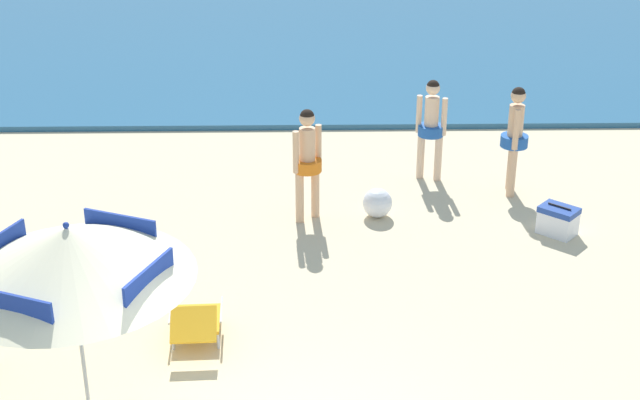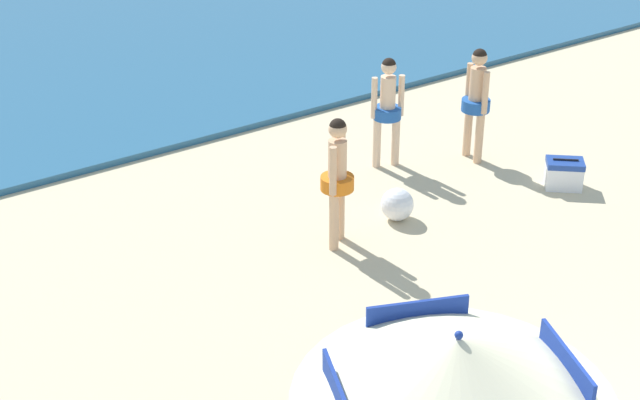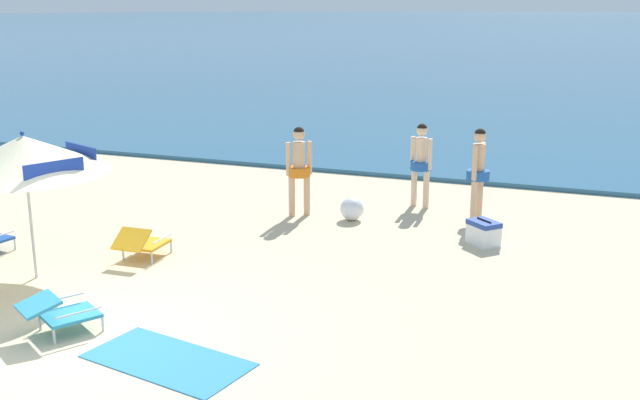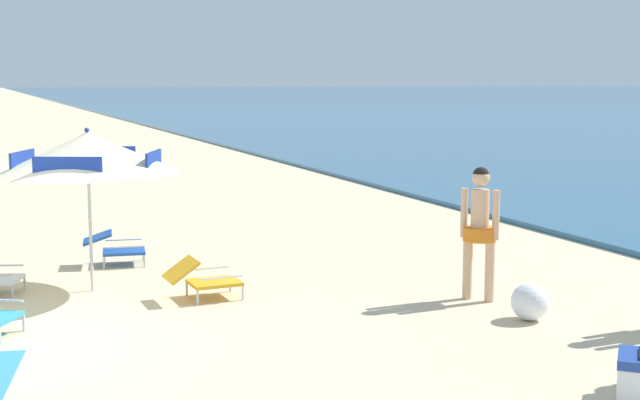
{
  "view_description": "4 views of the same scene",
  "coord_description": "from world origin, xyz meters",
  "px_view_note": "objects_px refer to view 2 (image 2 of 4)",
  "views": [
    {
      "loc": [
        0.13,
        -6.02,
        5.73
      ],
      "look_at": [
        0.32,
        3.88,
        1.18
      ],
      "focal_mm": 51.89,
      "sensor_mm": 36.0,
      "label": 1
    },
    {
      "loc": [
        -5.78,
        -2.23,
        5.75
      ],
      "look_at": [
        -0.2,
        5.64,
        0.78
      ],
      "focal_mm": 53.15,
      "sensor_mm": 36.0,
      "label": 2
    },
    {
      "loc": [
        5.32,
        -6.29,
        3.68
      ],
      "look_at": [
        1.33,
        3.91,
        0.86
      ],
      "focal_mm": 41.87,
      "sensor_mm": 36.0,
      "label": 3
    },
    {
      "loc": [
        9.15,
        0.26,
        2.65
      ],
      "look_at": [
        -0.19,
        3.89,
        1.29
      ],
      "focal_mm": 48.82,
      "sensor_mm": 36.0,
      "label": 4
    }
  ],
  "objects_px": {
    "lounge_chair_under_umbrella": "(430,399)",
    "cooler_box": "(564,174)",
    "beach_umbrella_striped_main": "(456,370)",
    "beach_ball": "(397,204)",
    "person_standing_beside": "(388,105)",
    "person_wading_in": "(337,173)",
    "person_standing_near_shore": "(476,97)"
  },
  "relations": [
    {
      "from": "person_standing_near_shore",
      "to": "beach_ball",
      "type": "distance_m",
      "value": 2.34
    },
    {
      "from": "person_standing_beside",
      "to": "cooler_box",
      "type": "xyz_separation_m",
      "value": [
        1.53,
        -1.95,
        -0.72
      ]
    },
    {
      "from": "person_standing_beside",
      "to": "beach_ball",
      "type": "distance_m",
      "value": 1.77
    },
    {
      "from": "lounge_chair_under_umbrella",
      "to": "person_wading_in",
      "type": "distance_m",
      "value": 3.44
    },
    {
      "from": "lounge_chair_under_umbrella",
      "to": "cooler_box",
      "type": "relative_size",
      "value": 1.53
    },
    {
      "from": "beach_umbrella_striped_main",
      "to": "beach_ball",
      "type": "relative_size",
      "value": 7.67
    },
    {
      "from": "beach_umbrella_striped_main",
      "to": "beach_ball",
      "type": "bearing_deg",
      "value": 54.1
    },
    {
      "from": "lounge_chair_under_umbrella",
      "to": "beach_ball",
      "type": "height_order",
      "value": "lounge_chair_under_umbrella"
    },
    {
      "from": "beach_umbrella_striped_main",
      "to": "lounge_chair_under_umbrella",
      "type": "bearing_deg",
      "value": 52.32
    },
    {
      "from": "beach_umbrella_striped_main",
      "to": "lounge_chair_under_umbrella",
      "type": "height_order",
      "value": "beach_umbrella_striped_main"
    },
    {
      "from": "beach_umbrella_striped_main",
      "to": "lounge_chair_under_umbrella",
      "type": "xyz_separation_m",
      "value": [
        0.94,
        1.22,
        -1.5
      ]
    },
    {
      "from": "person_standing_near_shore",
      "to": "person_wading_in",
      "type": "xyz_separation_m",
      "value": [
        -3.06,
        -0.86,
        -0.01
      ]
    },
    {
      "from": "person_standing_beside",
      "to": "cooler_box",
      "type": "bearing_deg",
      "value": -51.96
    },
    {
      "from": "beach_umbrella_striped_main",
      "to": "person_standing_beside",
      "type": "relative_size",
      "value": 2.02
    },
    {
      "from": "lounge_chair_under_umbrella",
      "to": "person_standing_near_shore",
      "type": "height_order",
      "value": "person_standing_near_shore"
    },
    {
      "from": "beach_umbrella_striped_main",
      "to": "person_standing_beside",
      "type": "height_order",
      "value": "beach_umbrella_striped_main"
    },
    {
      "from": "beach_umbrella_striped_main",
      "to": "person_wading_in",
      "type": "relative_size",
      "value": 1.98
    },
    {
      "from": "person_standing_near_shore",
      "to": "person_standing_beside",
      "type": "bearing_deg",
      "value": 154.9
    },
    {
      "from": "lounge_chair_under_umbrella",
      "to": "cooler_box",
      "type": "xyz_separation_m",
      "value": [
        4.68,
        2.59,
        -0.07
      ]
    },
    {
      "from": "beach_umbrella_striped_main",
      "to": "beach_ball",
      "type": "xyz_separation_m",
      "value": [
        3.19,
        4.4,
        -1.55
      ]
    },
    {
      "from": "person_standing_near_shore",
      "to": "cooler_box",
      "type": "xyz_separation_m",
      "value": [
        0.36,
        -1.4,
        -0.76
      ]
    },
    {
      "from": "beach_umbrella_striped_main",
      "to": "lounge_chair_under_umbrella",
      "type": "relative_size",
      "value": 3.5
    },
    {
      "from": "lounge_chair_under_umbrella",
      "to": "beach_ball",
      "type": "xyz_separation_m",
      "value": [
        2.25,
        3.19,
        -0.06
      ]
    },
    {
      "from": "beach_umbrella_striped_main",
      "to": "cooler_box",
      "type": "xyz_separation_m",
      "value": [
        5.62,
        3.8,
        -1.56
      ]
    },
    {
      "from": "person_standing_near_shore",
      "to": "beach_ball",
      "type": "height_order",
      "value": "person_standing_near_shore"
    },
    {
      "from": "person_wading_in",
      "to": "beach_ball",
      "type": "relative_size",
      "value": 3.88
    },
    {
      "from": "beach_umbrella_striped_main",
      "to": "person_wading_in",
      "type": "height_order",
      "value": "beach_umbrella_striped_main"
    },
    {
      "from": "beach_umbrella_striped_main",
      "to": "cooler_box",
      "type": "distance_m",
      "value": 6.96
    },
    {
      "from": "lounge_chair_under_umbrella",
      "to": "person_wading_in",
      "type": "height_order",
      "value": "person_wading_in"
    },
    {
      "from": "person_standing_beside",
      "to": "cooler_box",
      "type": "relative_size",
      "value": 2.66
    },
    {
      "from": "beach_umbrella_striped_main",
      "to": "person_standing_near_shore",
      "type": "relative_size",
      "value": 1.95
    },
    {
      "from": "beach_umbrella_striped_main",
      "to": "person_standing_beside",
      "type": "distance_m",
      "value": 7.11
    }
  ]
}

